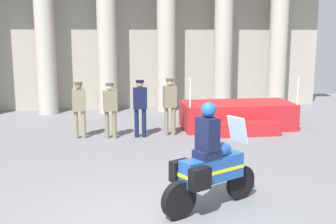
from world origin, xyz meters
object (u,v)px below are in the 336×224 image
Objects in this scene: reviewing_stand at (238,116)px; officer_in_row_1 at (110,106)px; motorcycle_with_rider at (209,165)px; officer_in_row_0 at (79,106)px; officer_in_row_2 at (140,104)px; officer_in_row_3 at (170,102)px.

officer_in_row_1 is at bearing -169.25° from reviewing_stand.
motorcycle_with_rider is at bearing -111.47° from reviewing_stand.
officer_in_row_0 is 0.88× the size of motorcycle_with_rider.
officer_in_row_1 is at bearing 165.38° from officer_in_row_0.
motorcycle_with_rider reaches higher than reviewing_stand.
reviewing_stand is at bearing -174.45° from officer_in_row_2.
officer_in_row_1 is 1.78m from officer_in_row_3.
motorcycle_with_rider reaches higher than officer_in_row_0.
motorcycle_with_rider is at bearing 90.60° from officer_in_row_2.
officer_in_row_0 is 6.08m from motorcycle_with_rider.
officer_in_row_0 is at bearing -14.62° from officer_in_row_1.
officer_in_row_3 reaches higher than officer_in_row_1.
officer_in_row_0 reaches higher than officer_in_row_1.
reviewing_stand is 3.36m from officer_in_row_2.
officer_in_row_2 is at bearing 69.74° from motorcycle_with_rider.
officer_in_row_3 reaches higher than officer_in_row_2.
motorcycle_with_rider is at bearing 81.18° from officer_in_row_3.
reviewing_stand is 2.18× the size of officer_in_row_1.
officer_in_row_3 is at bearing 179.32° from officer_in_row_2.
motorcycle_with_rider reaches higher than officer_in_row_1.
reviewing_stand is 2.09× the size of officer_in_row_2.
officer_in_row_0 is at bearing -10.40° from officer_in_row_2.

